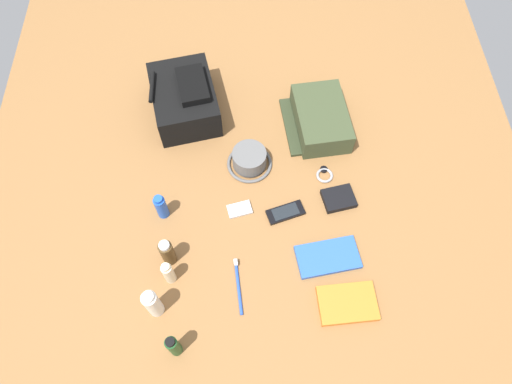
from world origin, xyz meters
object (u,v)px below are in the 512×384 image
at_px(deodorant_spray, 161,207).
at_px(paperback_novel, 347,303).
at_px(backpack, 185,99).
at_px(toiletry_pouch, 320,119).
at_px(toothbrush, 238,283).
at_px(travel_guidebook, 328,257).
at_px(lotion_bottle, 168,273).
at_px(wallet, 339,199).
at_px(shampoo_bottle, 174,346).
at_px(cologne_bottle, 167,253).
at_px(wristwatch, 324,175).
at_px(cell_phone, 285,212).
at_px(media_player, 240,209).
at_px(toothpaste_tube, 153,304).
at_px(bucket_hat, 249,160).

bearing_deg(deodorant_spray, paperback_novel, -119.79).
distance_m(backpack, toiletry_pouch, 0.53).
bearing_deg(deodorant_spray, toothbrush, -135.78).
bearing_deg(travel_guidebook, backpack, 37.49).
distance_m(lotion_bottle, travel_guidebook, 0.53).
distance_m(deodorant_spray, wallet, 0.62).
relative_size(paperback_novel, toothbrush, 1.03).
bearing_deg(shampoo_bottle, toiletry_pouch, -32.38).
relative_size(lotion_bottle, cologne_bottle, 0.91).
height_order(backpack, wristwatch, backpack).
height_order(backpack, shampoo_bottle, backpack).
bearing_deg(cell_phone, cologne_bottle, 111.36).
bearing_deg(media_player, lotion_bottle, 136.19).
xyz_separation_m(cologne_bottle, wallet, (0.20, -0.59, -0.05)).
relative_size(shampoo_bottle, media_player, 1.48).
height_order(toiletry_pouch, toothpaste_tube, toothpaste_tube).
relative_size(bucket_hat, travel_guidebook, 0.75).
height_order(lotion_bottle, cell_phone, lotion_bottle).
distance_m(toiletry_pouch, deodorant_spray, 0.68).
bearing_deg(toothbrush, cologne_bottle, 67.54).
height_order(bucket_hat, deodorant_spray, deodorant_spray).
distance_m(wristwatch, wallet, 0.11).
height_order(backpack, paperback_novel, backpack).
height_order(shampoo_bottle, lotion_bottle, shampoo_bottle).
relative_size(bucket_hat, cologne_bottle, 1.28).
xyz_separation_m(lotion_bottle, wristwatch, (0.37, -0.55, -0.05)).
relative_size(cell_phone, toothbrush, 0.76).
height_order(cologne_bottle, paperback_novel, cologne_bottle).
xyz_separation_m(paperback_novel, media_player, (0.35, 0.34, -0.01)).
bearing_deg(toothbrush, paperback_novel, -103.30).
bearing_deg(travel_guidebook, cologne_bottle, 88.16).
relative_size(paperback_novel, wallet, 1.75).
distance_m(toiletry_pouch, cologne_bottle, 0.76).
bearing_deg(wristwatch, cell_phone, 133.79).
xyz_separation_m(backpack, wallet, (-0.42, -0.55, -0.06)).
height_order(shampoo_bottle, deodorant_spray, shampoo_bottle).
relative_size(toiletry_pouch, shampoo_bottle, 2.18).
distance_m(lotion_bottle, paperback_novel, 0.58).
bearing_deg(paperback_novel, deodorant_spray, 60.21).
relative_size(cologne_bottle, travel_guidebook, 0.59).
relative_size(toiletry_pouch, cologne_bottle, 2.29).
height_order(wristwatch, wallet, wallet).
xyz_separation_m(deodorant_spray, paperback_novel, (-0.35, -0.60, -0.05)).
bearing_deg(travel_guidebook, wallet, -16.11).
xyz_separation_m(lotion_bottle, deodorant_spray, (0.24, 0.04, -0.00)).
relative_size(toothpaste_tube, lotion_bottle, 1.28).
bearing_deg(backpack, toothbrush, -165.30).
height_order(lotion_bottle, media_player, lotion_bottle).
relative_size(bucket_hat, paperback_novel, 0.87).
bearing_deg(media_player, travel_guidebook, -123.31).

